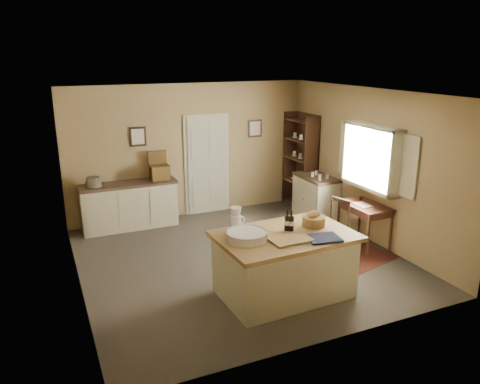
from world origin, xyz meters
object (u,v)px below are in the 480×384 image
object	(u,v)px
work_island	(284,263)
sideboard	(130,204)
right_cabinet	(316,197)
shelving_unit	(302,161)
writing_desk	(365,210)
desk_chair	(331,229)

from	to	relation	value
work_island	sideboard	bearing A→B (deg)	109.76
right_cabinet	shelving_unit	distance (m)	1.01
sideboard	writing_desk	world-z (taller)	sideboard
desk_chair	shelving_unit	xyz separation A→B (m)	(0.89, 2.46, 0.55)
work_island	right_cabinet	bearing A→B (deg)	47.11
work_island	desk_chair	bearing A→B (deg)	29.18
desk_chair	sideboard	bearing A→B (deg)	120.49
desk_chair	writing_desk	bearing A→B (deg)	-8.68
work_island	writing_desk	size ratio (longest dim) A/B	2.09
writing_desk	work_island	bearing A→B (deg)	-155.96
writing_desk	desk_chair	xyz separation A→B (m)	(-0.74, -0.10, -0.20)
desk_chair	right_cabinet	xyz separation A→B (m)	(0.74, 1.63, -0.01)
right_cabinet	shelving_unit	xyz separation A→B (m)	(0.15, 0.82, 0.56)
work_island	sideboard	world-z (taller)	work_island
work_island	writing_desk	distance (m)	2.32
right_cabinet	shelving_unit	bearing A→B (deg)	79.44
sideboard	shelving_unit	bearing A→B (deg)	-3.10
writing_desk	right_cabinet	size ratio (longest dim) A/B	0.91
sideboard	shelving_unit	xyz separation A→B (m)	(3.70, -0.20, 0.54)
sideboard	desk_chair	distance (m)	3.86
work_island	desk_chair	xyz separation A→B (m)	(1.37, 0.84, -0.01)
writing_desk	right_cabinet	distance (m)	1.55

